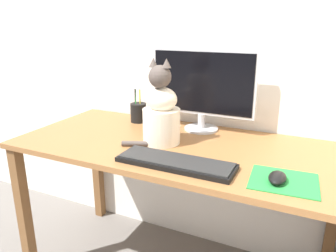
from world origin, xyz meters
name	(u,v)px	position (x,y,z in m)	size (l,w,h in m)	color
wall_back	(207,22)	(0.00, 0.37, 1.25)	(7.00, 0.04, 2.50)	silver
desk	(176,163)	(0.00, 0.00, 0.63)	(1.46, 0.67, 0.73)	brown
monitor	(202,87)	(0.03, 0.24, 0.94)	(0.53, 0.17, 0.40)	#B2B2B7
keyboard	(176,162)	(0.09, -0.21, 0.74)	(0.46, 0.15, 0.02)	black
mousepad_right	(284,181)	(0.48, -0.18, 0.73)	(0.24, 0.21, 0.00)	#238438
computer_mouse_right	(277,178)	(0.46, -0.20, 0.74)	(0.06, 0.10, 0.03)	black
cat	(161,113)	(-0.07, -0.02, 0.87)	(0.23, 0.21, 0.38)	beige
pen_cup	(138,112)	(-0.33, 0.22, 0.78)	(0.09, 0.09, 0.18)	black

